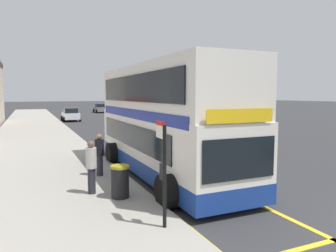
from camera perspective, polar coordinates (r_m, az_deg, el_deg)
name	(u,v)px	position (r m, az deg, el deg)	size (l,w,h in m)	color
ground_plane	(100,123)	(36.76, -12.20, 0.47)	(260.00, 260.00, 0.00)	#333335
pavement_near	(34,125)	(36.00, -23.17, 0.15)	(6.00, 76.00, 0.14)	#A39E93
double_decker_bus	(163,124)	(12.68, -0.89, 0.30)	(3.28, 10.17, 4.40)	white
bus_bay_markings	(163,176)	(12.78, -0.99, -9.03)	(2.84, 13.62, 0.01)	yellow
bus_stop_sign	(163,164)	(7.40, -0.88, -6.97)	(0.09, 0.51, 2.49)	black
parked_car_navy_kerbside	(134,114)	(40.27, -6.26, 2.15)	(2.09, 4.20, 1.62)	navy
parked_car_white_ahead	(71,115)	(40.81, -17.25, 1.98)	(2.09, 4.20, 1.62)	silver
parked_car_grey_behind	(100,108)	(58.88, -12.21, 3.16)	(2.09, 4.20, 1.62)	slate
pedestrian_waiting_near_sign	(100,153)	(12.40, -12.32, -4.83)	(0.34, 0.34, 1.62)	#26262D
pedestrian_further_back	(91,165)	(10.22, -13.75, -6.90)	(0.34, 0.34, 1.68)	#26262D
litter_bin	(120,181)	(9.77, -8.68, -9.89)	(0.57, 0.57, 0.99)	black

